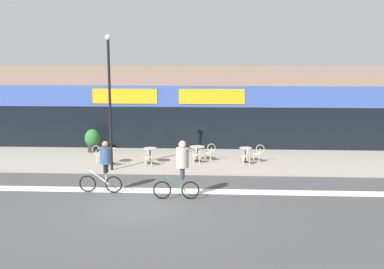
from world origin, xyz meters
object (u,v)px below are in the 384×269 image
at_px(bistro_table_1, 150,153).
at_px(bistro_table_2, 197,151).
at_px(planter_pot, 92,140).
at_px(lamp_post, 110,95).
at_px(cyclist_1, 104,163).
at_px(cafe_chair_3_near, 247,155).
at_px(cafe_chair_0_side, 98,153).
at_px(cafe_chair_3_side, 258,152).
at_px(cyclist_0, 181,165).
at_px(cafe_chair_0_near, 108,156).
at_px(cafe_chair_2_near, 197,153).
at_px(cafe_chair_1_near, 148,156).
at_px(cafe_chair_2_side, 210,151).
at_px(bistro_table_0, 111,153).
at_px(bistro_table_3, 246,152).

bearing_deg(bistro_table_1, bistro_table_2, 15.96).
height_order(planter_pot, lamp_post, lamp_post).
bearing_deg(lamp_post, cyclist_1, -81.69).
bearing_deg(cafe_chair_3_near, lamp_post, 94.10).
bearing_deg(cafe_chair_0_side, planter_pot, 103.29).
xyz_separation_m(cafe_chair_3_side, cyclist_0, (-3.39, -5.73, 0.69)).
distance_m(planter_pot, lamp_post, 5.28).
relative_size(cyclist_0, cyclist_1, 1.08).
xyz_separation_m(cafe_chair_0_near, cyclist_0, (3.85, -4.43, 0.69)).
relative_size(cafe_chair_2_near, cyclist_1, 0.44).
relative_size(cafe_chair_1_near, cafe_chair_3_side, 1.00).
xyz_separation_m(cafe_chair_0_near, cafe_chair_2_side, (4.82, 1.44, 0.00)).
distance_m(cafe_chair_1_near, cafe_chair_3_near, 4.74).
height_order(bistro_table_0, cafe_chair_0_near, cafe_chair_0_near).
xyz_separation_m(cafe_chair_1_near, cafe_chair_2_side, (2.91, 1.27, 0.00)).
distance_m(bistro_table_0, cafe_chair_0_side, 0.63).
relative_size(cafe_chair_1_near, cyclist_0, 0.40).
bearing_deg(planter_pot, cafe_chair_0_side, -69.30).
bearing_deg(cafe_chair_3_near, bistro_table_3, -6.54).
xyz_separation_m(cafe_chair_0_side, cafe_chair_3_side, (7.87, 0.68, 0.00)).
xyz_separation_m(cafe_chair_2_side, cyclist_0, (-0.97, -5.87, 0.69)).
xyz_separation_m(planter_pot, cyclist_0, (5.53, -7.83, 0.52)).
height_order(cafe_chair_2_side, cyclist_0, cyclist_0).
bearing_deg(cyclist_0, cafe_chair_1_near, -69.36).
height_order(bistro_table_0, cafe_chair_2_near, cafe_chair_2_near).
height_order(cyclist_0, cyclist_1, cyclist_0).
bearing_deg(cyclist_0, bistro_table_1, -71.86).
bearing_deg(cyclist_1, lamp_post, -79.33).
distance_m(bistro_table_0, bistro_table_2, 4.28).
distance_m(bistro_table_3, cafe_chair_3_side, 0.63).
relative_size(cafe_chair_3_side, cyclist_1, 0.44).
xyz_separation_m(bistro_table_1, cafe_chair_2_near, (2.28, 0.03, -0.03)).
xyz_separation_m(bistro_table_2, cafe_chair_3_near, (2.43, -0.77, -0.02)).
height_order(cafe_chair_1_near, cafe_chair_3_near, same).
distance_m(cafe_chair_2_near, cafe_chair_2_side, 0.88).
xyz_separation_m(cafe_chair_3_near, cyclist_1, (-5.84, -4.46, 0.55)).
xyz_separation_m(cafe_chair_1_near, cyclist_0, (1.94, -4.60, 0.69)).
bearing_deg(cafe_chair_0_side, cafe_chair_0_near, -51.81).
bearing_deg(cafe_chair_0_side, cafe_chair_2_side, 1.19).
bearing_deg(bistro_table_1, cafe_chair_2_near, 0.71).
bearing_deg(cafe_chair_2_side, cyclist_1, 57.63).
bearing_deg(cafe_chair_0_side, cafe_chair_1_near, -17.41).
relative_size(bistro_table_0, bistro_table_3, 1.03).
relative_size(cafe_chair_3_side, cyclist_0, 0.40).
distance_m(cafe_chair_3_near, cyclist_0, 5.86).
relative_size(bistro_table_0, planter_pot, 0.60).
bearing_deg(cyclist_1, cafe_chair_2_side, -125.33).
bearing_deg(cyclist_0, bistro_table_2, -95.60).
relative_size(bistro_table_2, cyclist_0, 0.34).
xyz_separation_m(cafe_chair_2_near, cyclist_1, (-3.41, -4.61, 0.55)).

